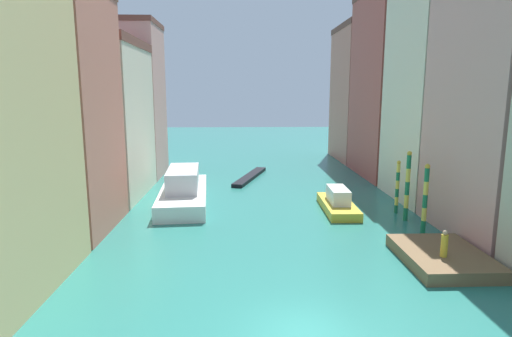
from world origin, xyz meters
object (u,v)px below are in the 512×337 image
(waterfront_dock, at_px, (443,257))
(motorboat_0, at_px, (338,203))
(mooring_pole_2, at_px, (397,186))
(gondola_black, at_px, (250,177))
(person_on_dock, at_px, (444,244))
(mooring_pole_1, at_px, (407,186))
(vaporetto_white, at_px, (184,190))
(mooring_pole_0, at_px, (425,198))

(waterfront_dock, height_order, motorboat_0, motorboat_0)
(mooring_pole_2, relative_size, motorboat_0, 0.61)
(gondola_black, relative_size, motorboat_0, 1.46)
(mooring_pole_2, xyz_separation_m, motorboat_0, (-4.38, 0.96, -1.50))
(mooring_pole_2, bearing_deg, person_on_dock, -97.34)
(mooring_pole_1, distance_m, vaporetto_white, 18.03)
(motorboat_0, bearing_deg, mooring_pole_0, -52.64)
(person_on_dock, xyz_separation_m, mooring_pole_1, (1.33, 8.58, 1.28))
(mooring_pole_0, height_order, mooring_pole_2, mooring_pole_0)
(person_on_dock, height_order, gondola_black, person_on_dock)
(mooring_pole_1, height_order, mooring_pole_2, mooring_pole_1)
(person_on_dock, xyz_separation_m, vaporetto_white, (-15.68, 14.35, -0.26))
(vaporetto_white, height_order, motorboat_0, vaporetto_white)
(mooring_pole_0, bearing_deg, mooring_pole_2, 90.53)
(mooring_pole_0, relative_size, mooring_pole_2, 1.13)
(waterfront_dock, distance_m, gondola_black, 25.93)
(person_on_dock, height_order, mooring_pole_0, mooring_pole_0)
(waterfront_dock, bearing_deg, mooring_pole_1, 82.86)
(mooring_pole_1, bearing_deg, mooring_pole_2, 89.26)
(person_on_dock, bearing_deg, motorboat_0, 104.72)
(mooring_pole_2, bearing_deg, mooring_pole_0, -89.47)
(mooring_pole_1, xyz_separation_m, vaporetto_white, (-17.01, 5.77, -1.54))
(person_on_dock, height_order, motorboat_0, person_on_dock)
(gondola_black, xyz_separation_m, motorboat_0, (6.73, -13.15, 0.45))
(mooring_pole_2, height_order, gondola_black, mooring_pole_2)
(waterfront_dock, xyz_separation_m, mooring_pole_0, (1.05, 4.94, 2.08))
(waterfront_dock, height_order, mooring_pole_0, mooring_pole_0)
(mooring_pole_2, xyz_separation_m, gondola_black, (-11.10, 14.10, -1.95))
(person_on_dock, relative_size, vaporetto_white, 0.12)
(mooring_pole_1, relative_size, mooring_pole_2, 1.24)
(mooring_pole_0, height_order, gondola_black, mooring_pole_0)
(mooring_pole_1, height_order, vaporetto_white, mooring_pole_1)
(person_on_dock, distance_m, mooring_pole_0, 5.97)
(mooring_pole_0, xyz_separation_m, vaporetto_white, (-17.08, 8.64, -1.32))
(waterfront_dock, relative_size, mooring_pole_1, 1.14)
(mooring_pole_1, bearing_deg, waterfront_dock, -97.14)
(person_on_dock, relative_size, motorboat_0, 0.21)
(person_on_dock, height_order, mooring_pole_2, mooring_pole_2)
(vaporetto_white, bearing_deg, mooring_pole_0, -26.84)
(gondola_black, bearing_deg, person_on_dock, -68.42)
(mooring_pole_1, xyz_separation_m, mooring_pole_2, (0.03, 1.97, -0.51))
(mooring_pole_2, relative_size, vaporetto_white, 0.34)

